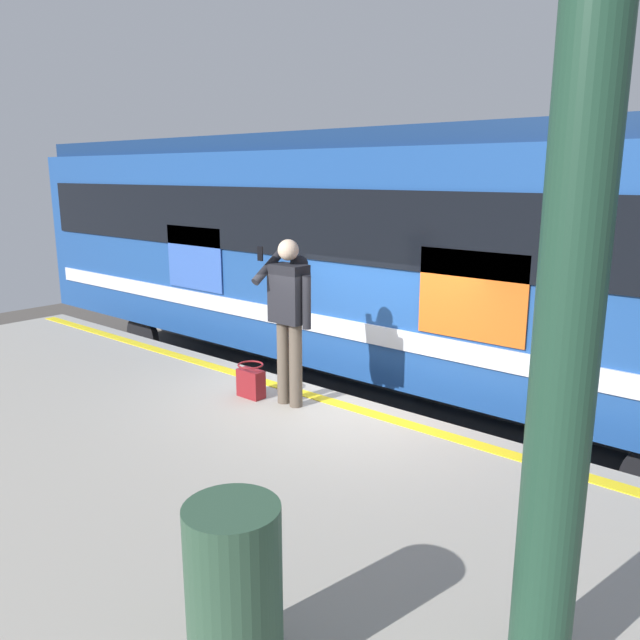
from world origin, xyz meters
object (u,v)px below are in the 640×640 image
(train_carriage, at_px, (375,245))
(passenger, at_px, (290,309))
(trash_bin, at_px, (234,593))
(handbag, at_px, (251,382))
(station_column, at_px, (567,337))

(train_carriage, xyz_separation_m, passenger, (-0.97, 2.88, -0.35))
(train_carriage, height_order, trash_bin, train_carriage)
(handbag, bearing_deg, passenger, -165.80)
(handbag, bearing_deg, station_column, 155.53)
(passenger, distance_m, handbag, 1.02)
(train_carriage, relative_size, trash_bin, 14.45)
(passenger, height_order, handbag, passenger)
(train_carriage, distance_m, trash_bin, 6.81)
(trash_bin, bearing_deg, station_column, -138.53)
(passenger, distance_m, trash_bin, 3.85)
(passenger, xyz_separation_m, handbag, (0.49, 0.12, -0.88))
(passenger, bearing_deg, handbag, 14.20)
(handbag, bearing_deg, train_carriage, -81.02)
(passenger, bearing_deg, trash_bin, 128.99)
(train_carriage, bearing_deg, passenger, 108.51)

